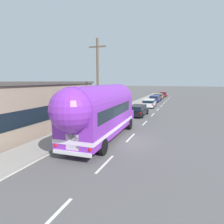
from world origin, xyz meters
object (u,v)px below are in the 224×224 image
at_px(utility_pole, 98,81).
at_px(car_third, 155,98).
at_px(painted_bus, 100,111).
at_px(car_fifth, 163,94).
at_px(car_second, 149,103).
at_px(car_lead, 138,110).
at_px(car_fourth, 158,96).

bearing_deg(utility_pole, car_third, 84.26).
xyz_separation_m(painted_bus, car_fifth, (-0.04, 42.92, -1.52)).
distance_m(car_second, car_fifth, 23.01).
bearing_deg(car_lead, utility_pole, -114.83).
xyz_separation_m(painted_bus, car_fourth, (-0.28, 34.81, -1.51)).
xyz_separation_m(car_second, car_fifth, (-0.14, 23.01, 0.00)).
xyz_separation_m(car_lead, car_fourth, (-0.45, 23.50, -0.00)).
bearing_deg(utility_pole, painted_bus, -64.00).
bearing_deg(car_second, utility_pole, -100.47).
relative_size(utility_pole, car_third, 1.78).
height_order(car_lead, car_fourth, same).
height_order(utility_pole, car_third, utility_pole).
distance_m(car_fourth, car_fifth, 8.11).
bearing_deg(painted_bus, car_lead, 89.13).
bearing_deg(utility_pole, car_fifth, 86.12).
relative_size(utility_pole, car_fifth, 1.79).
xyz_separation_m(car_third, car_fifth, (0.19, 14.11, -0.01)).
distance_m(painted_bus, car_fourth, 34.85).
height_order(utility_pole, car_second, utility_pole).
height_order(car_lead, car_second, same).
bearing_deg(utility_pole, car_lead, 65.17).
bearing_deg(car_second, painted_bus, -90.29).
bearing_deg(painted_bus, car_fourth, 90.46).
bearing_deg(painted_bus, car_third, 90.47).
distance_m(painted_bus, car_fifth, 42.94).
relative_size(painted_bus, car_lead, 2.50).
bearing_deg(car_fourth, car_lead, -88.90).
relative_size(car_lead, car_fifth, 0.94).
relative_size(car_lead, car_third, 0.94).
bearing_deg(car_fourth, utility_pole, -94.49).
distance_m(car_lead, car_fifth, 31.61).
height_order(painted_bus, car_fourth, painted_bus).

